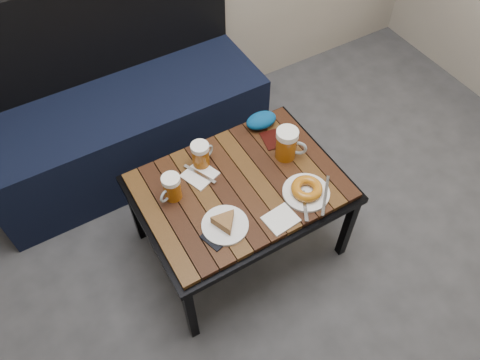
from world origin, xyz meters
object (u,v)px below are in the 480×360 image
passport_navy (220,233)px  knit_pouch (261,120)px  bench (124,124)px  beer_mug_right (287,144)px  cafe_table (240,191)px  beer_mug_centre (201,155)px  beer_mug_left (172,188)px  passport_burgundy (272,140)px  plate_bagel (307,190)px  plate_pie (225,223)px

passport_navy → knit_pouch: size_ratio=0.91×
bench → beer_mug_right: (0.48, -0.73, 0.27)m
cafe_table → beer_mug_centre: size_ratio=6.98×
beer_mug_left → passport_navy: beer_mug_left is taller
beer_mug_left → beer_mug_right: beer_mug_right is taller
cafe_table → passport_burgundy: size_ratio=7.69×
beer_mug_left → beer_mug_right: size_ratio=0.80×
plate_bagel → passport_navy: (-0.39, 0.01, -0.02)m
beer_mug_left → beer_mug_right: 0.51m
passport_navy → plate_pie: bearing=105.8°
beer_mug_left → passport_navy: 0.26m
passport_navy → passport_burgundy: size_ratio=1.19×
plate_pie → passport_burgundy: plate_pie is taller
cafe_table → beer_mug_right: size_ratio=5.70×
beer_mug_centre → beer_mug_right: size_ratio=0.82×
beer_mug_centre → passport_burgundy: bearing=-24.1°
beer_mug_left → beer_mug_centre: (0.18, 0.09, 0.00)m
passport_navy → passport_burgundy: 0.52m
passport_burgundy → knit_pouch: bearing=97.1°
beer_mug_left → beer_mug_centre: beer_mug_centre is taller
passport_navy → passport_burgundy: bearing=108.6°
beer_mug_right → knit_pouch: 0.21m
beer_mug_centre → knit_pouch: size_ratio=0.84×
cafe_table → beer_mug_left: (-0.26, 0.08, 0.10)m
beer_mug_right → plate_bagel: beer_mug_right is taller
plate_bagel → knit_pouch: knit_pouch is taller
plate_pie → passport_burgundy: (0.39, 0.28, -0.02)m
beer_mug_centre → passport_burgundy: beer_mug_centre is taller
bench → plate_bagel: bearing=-64.7°
plate_pie → passport_navy: size_ratio=1.38×
plate_bagel → knit_pouch: bearing=83.8°
beer_mug_right → passport_burgundy: beer_mug_right is taller
cafe_table → plate_bagel: size_ratio=3.73×
beer_mug_right → plate_pie: size_ratio=0.82×
beer_mug_left → knit_pouch: beer_mug_left is taller
beer_mug_centre → beer_mug_right: bearing=-41.2°
cafe_table → plate_pie: bearing=-136.2°
cafe_table → beer_mug_right: (0.24, 0.03, 0.12)m
bench → beer_mug_right: 0.91m
beer_mug_centre → plate_bagel: beer_mug_centre is taller
cafe_table → beer_mug_left: size_ratio=7.14×
beer_mug_centre → plate_pie: 0.32m
beer_mug_right → knit_pouch: bearing=131.2°
beer_mug_left → plate_bagel: bearing=126.8°
beer_mug_right → passport_burgundy: (-0.00, 0.11, -0.07)m
plate_pie → passport_navy: 0.04m
beer_mug_left → plate_pie: 0.25m
plate_bagel → bench: bearing=115.3°
beer_mug_centre → plate_pie: beer_mug_centre is taller
plate_pie → passport_burgundy: size_ratio=1.64×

